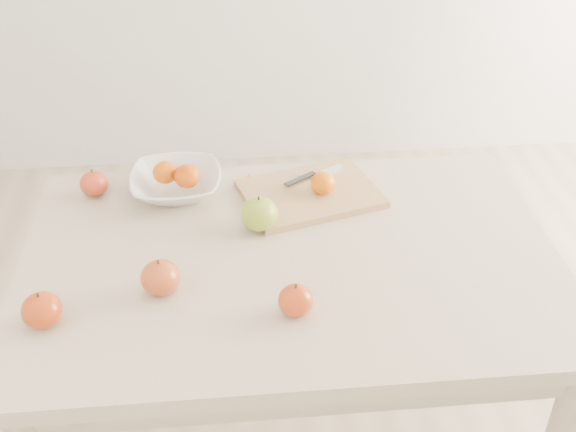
{
  "coord_description": "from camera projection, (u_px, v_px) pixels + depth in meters",
  "views": [
    {
      "loc": [
        -0.13,
        -1.27,
        1.73
      ],
      "look_at": [
        0.0,
        0.05,
        0.82
      ],
      "focal_mm": 45.0,
      "sensor_mm": 36.0,
      "label": 1
    }
  ],
  "objects": [
    {
      "name": "board_tangerine",
      "position": [
        323.0,
        183.0,
        1.77
      ],
      "size": [
        0.06,
        0.06,
        0.05
      ],
      "primitive_type": "ellipsoid",
      "color": "orange",
      "rests_on": "cutting_board"
    },
    {
      "name": "fruit_bowl",
      "position": [
        176.0,
        183.0,
        1.81
      ],
      "size": [
        0.23,
        0.23,
        0.06
      ],
      "primitive_type": "imported",
      "color": "white",
      "rests_on": "table"
    },
    {
      "name": "bowl_tangerine_far",
      "position": [
        187.0,
        176.0,
        1.78
      ],
      "size": [
        0.07,
        0.07,
        0.06
      ],
      "primitive_type": "ellipsoid",
      "color": "#CD5A07",
      "rests_on": "fruit_bowl"
    },
    {
      "name": "apple_red_d",
      "position": [
        42.0,
        310.0,
        1.4
      ],
      "size": [
        0.08,
        0.08,
        0.07
      ],
      "primitive_type": "ellipsoid",
      "color": "maroon",
      "rests_on": "table"
    },
    {
      "name": "bowl_tangerine_near",
      "position": [
        165.0,
        172.0,
        1.8
      ],
      "size": [
        0.06,
        0.06,
        0.06
      ],
      "primitive_type": "ellipsoid",
      "color": "#CC5507",
      "rests_on": "fruit_bowl"
    },
    {
      "name": "apple_red_e",
      "position": [
        296.0,
        300.0,
        1.43
      ],
      "size": [
        0.07,
        0.07,
        0.06
      ],
      "primitive_type": "ellipsoid",
      "color": "#A52016",
      "rests_on": "table"
    },
    {
      "name": "apple_red_a",
      "position": [
        94.0,
        183.0,
        1.8
      ],
      "size": [
        0.07,
        0.07,
        0.06
      ],
      "primitive_type": "ellipsoid",
      "color": "#A41514",
      "rests_on": "table"
    },
    {
      "name": "paring_knife",
      "position": [
        325.0,
        173.0,
        1.85
      ],
      "size": [
        0.16,
        0.09,
        0.01
      ],
      "color": "silver",
      "rests_on": "cutting_board"
    },
    {
      "name": "table",
      "position": [
        290.0,
        288.0,
        1.67
      ],
      "size": [
        1.2,
        0.8,
        0.75
      ],
      "color": "beige",
      "rests_on": "ground"
    },
    {
      "name": "orange_peel_a",
      "position": [
        248.0,
        186.0,
        1.84
      ],
      "size": [
        0.07,
        0.07,
        0.01
      ],
      "primitive_type": "cube",
      "rotation": [
        0.21,
        0.0,
        0.85
      ],
      "color": "#D5600F",
      "rests_on": "table"
    },
    {
      "name": "orange_peel_b",
      "position": [
        274.0,
        202.0,
        1.78
      ],
      "size": [
        0.05,
        0.04,
        0.01
      ],
      "primitive_type": "cube",
      "rotation": [
        -0.14,
        0.0,
        0.06
      ],
      "color": "#D8510F",
      "rests_on": "table"
    },
    {
      "name": "apple_green",
      "position": [
        259.0,
        214.0,
        1.67
      ],
      "size": [
        0.09,
        0.09,
        0.08
      ],
      "primitive_type": "ellipsoid",
      "color": "olive",
      "rests_on": "table"
    },
    {
      "name": "cutting_board",
      "position": [
        310.0,
        194.0,
        1.8
      ],
      "size": [
        0.38,
        0.32,
        0.02
      ],
      "primitive_type": "cube",
      "rotation": [
        0.0,
        0.0,
        0.28
      ],
      "color": "tan",
      "rests_on": "table"
    },
    {
      "name": "apple_red_b",
      "position": [
        160.0,
        278.0,
        1.48
      ],
      "size": [
        0.08,
        0.08,
        0.07
      ],
      "primitive_type": "ellipsoid",
      "color": "maroon",
      "rests_on": "table"
    }
  ]
}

